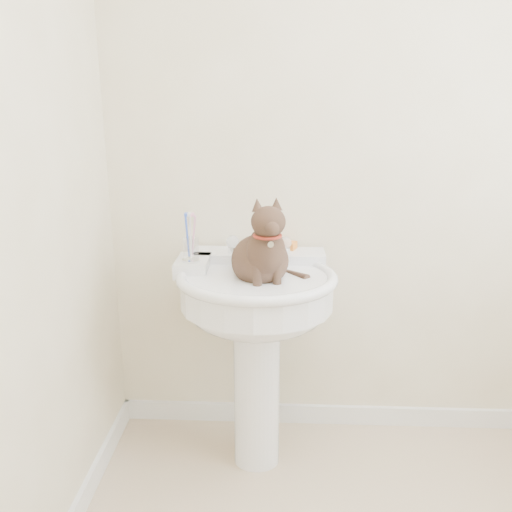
# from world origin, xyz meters

# --- Properties ---
(wall_back) EXTENTS (2.20, 0.00, 2.50)m
(wall_back) POSITION_xyz_m (0.00, 1.10, 1.25)
(wall_back) COLOR beige
(wall_back) RESTS_ON ground
(baseboard_back) EXTENTS (2.20, 0.02, 0.09)m
(baseboard_back) POSITION_xyz_m (0.00, 1.09, 0.04)
(baseboard_back) COLOR white
(baseboard_back) RESTS_ON floor
(pedestal_sink) EXTENTS (0.62, 0.61, 0.86)m
(pedestal_sink) POSITION_xyz_m (-0.47, 0.81, 0.67)
(pedestal_sink) COLOR white
(pedestal_sink) RESTS_ON floor
(faucet) EXTENTS (0.28, 0.12, 0.14)m
(faucet) POSITION_xyz_m (-0.46, 0.96, 0.90)
(faucet) COLOR silver
(faucet) RESTS_ON pedestal_sink
(soap_bar) EXTENTS (0.10, 0.08, 0.03)m
(soap_bar) POSITION_xyz_m (-0.36, 1.05, 0.87)
(soap_bar) COLOR orange
(soap_bar) RESTS_ON pedestal_sink
(toothbrush_cup) EXTENTS (0.07, 0.07, 0.19)m
(toothbrush_cup) POSITION_xyz_m (-0.72, 0.86, 0.91)
(toothbrush_cup) COLOR silver
(toothbrush_cup) RESTS_ON pedestal_sink
(cat) EXTENTS (0.24, 0.30, 0.44)m
(cat) POSITION_xyz_m (-0.45, 0.79, 0.91)
(cat) COLOR brown
(cat) RESTS_ON pedestal_sink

